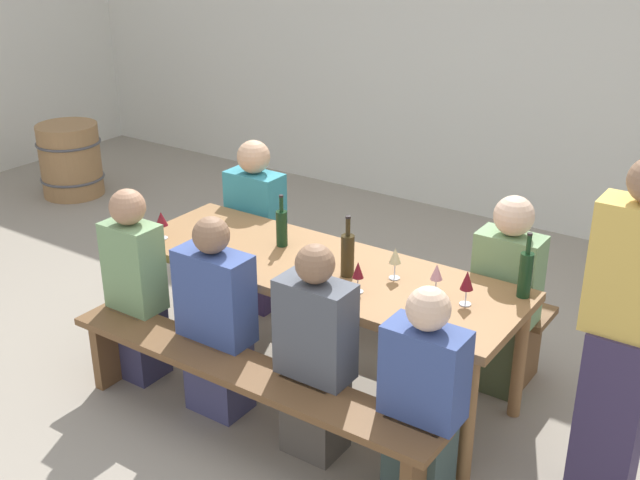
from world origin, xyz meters
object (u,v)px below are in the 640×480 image
at_px(wine_bottle_2, 525,273).
at_px(seated_guest_far_1, 505,299).
at_px(bench_near, 244,382).
at_px(wine_bottle_1, 348,254).
at_px(tasting_table, 320,277).
at_px(wine_glass_0, 437,273).
at_px(wine_glass_4, 358,271).
at_px(wine_bottle_0, 282,227).
at_px(bench_far, 381,282).
at_px(standing_host, 623,348).
at_px(wine_glass_1, 161,220).
at_px(wine_barrel, 70,160).
at_px(wine_glass_2, 395,257).
at_px(seated_guest_near_0, 136,289).
at_px(seated_guest_near_3, 423,402).
at_px(seated_guest_far_0, 256,229).
at_px(seated_guest_near_2, 315,358).
at_px(seated_guest_near_1, 216,323).
at_px(wine_glass_3, 467,281).

xyz_separation_m(wine_bottle_2, seated_guest_far_1, (-0.18, 0.26, -0.31)).
relative_size(bench_near, wine_bottle_1, 6.40).
relative_size(tasting_table, wine_bottle_1, 6.70).
relative_size(wine_glass_0, wine_glass_4, 1.04).
height_order(bench_near, wine_bottle_0, wine_bottle_0).
xyz_separation_m(bench_far, standing_host, (1.65, -0.76, 0.46)).
xyz_separation_m(wine_glass_1, wine_barrel, (-2.76, 1.53, -0.53)).
height_order(tasting_table, wine_glass_2, wine_glass_2).
bearing_deg(wine_glass_1, seated_guest_near_0, -76.63).
xyz_separation_m(seated_guest_near_0, seated_guest_near_3, (1.84, 0.00, -0.05)).
xyz_separation_m(wine_bottle_0, seated_guest_near_0, (-0.57, -0.63, -0.30)).
relative_size(seated_guest_far_1, wine_barrel, 1.72).
distance_m(wine_bottle_1, wine_glass_0, 0.50).
bearing_deg(wine_glass_4, wine_bottle_2, 31.16).
xyz_separation_m(wine_bottle_1, seated_guest_far_0, (-1.08, 0.56, -0.30)).
relative_size(wine_bottle_1, wine_glass_0, 1.93).
xyz_separation_m(seated_guest_near_2, wine_barrel, (-4.08, 1.84, -0.20)).
bearing_deg(wine_glass_0, seated_guest_far_1, 69.70).
relative_size(bench_far, wine_glass_0, 12.38).
bearing_deg(wine_bottle_0, wine_glass_4, -20.74).
height_order(wine_glass_0, wine_glass_1, wine_glass_0).
xyz_separation_m(wine_bottle_0, seated_guest_near_3, (1.26, -0.63, -0.35)).
bearing_deg(seated_guest_near_3, wine_bottle_2, -9.57).
bearing_deg(standing_host, wine_glass_2, -7.31).
distance_m(wine_bottle_1, seated_guest_near_1, 0.79).
bearing_deg(seated_guest_far_1, wine_bottle_0, -70.17).
bearing_deg(wine_barrel, tasting_table, -19.27).
height_order(wine_glass_3, wine_barrel, wine_glass_3).
distance_m(seated_guest_near_3, seated_guest_far_1, 1.07).
xyz_separation_m(bench_near, wine_barrel, (-3.74, 1.99, -0.02)).
xyz_separation_m(bench_far, wine_glass_3, (0.86, -0.66, 0.52)).
bearing_deg(bench_near, wine_bottle_0, 113.15).
xyz_separation_m(wine_bottle_0, wine_glass_3, (1.19, -0.07, 0.01)).
relative_size(wine_glass_0, seated_guest_far_0, 0.15).
distance_m(bench_near, wine_glass_3, 1.23).
height_order(bench_far, wine_glass_3, wine_glass_3).
bearing_deg(wine_glass_1, wine_bottle_0, 26.15).
distance_m(wine_glass_1, wine_glass_3, 1.86).
xyz_separation_m(tasting_table, seated_guest_far_0, (-0.88, 0.53, -0.10)).
xyz_separation_m(seated_guest_far_1, wine_barrel, (-4.62, 0.77, -0.23)).
relative_size(bench_near, wine_glass_0, 12.38).
xyz_separation_m(bench_far, wine_glass_0, (0.69, -0.66, 0.52)).
height_order(seated_guest_near_1, seated_guest_far_0, seated_guest_far_0).
relative_size(tasting_table, bench_far, 1.05).
relative_size(bench_near, wine_bottle_0, 7.04).
bearing_deg(wine_bottle_0, bench_far, 60.47).
relative_size(seated_guest_far_1, standing_host, 0.70).
bearing_deg(wine_glass_2, tasting_table, -168.68).
relative_size(tasting_table, wine_glass_3, 12.37).
xyz_separation_m(seated_guest_far_0, standing_host, (2.53, -0.61, 0.25)).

